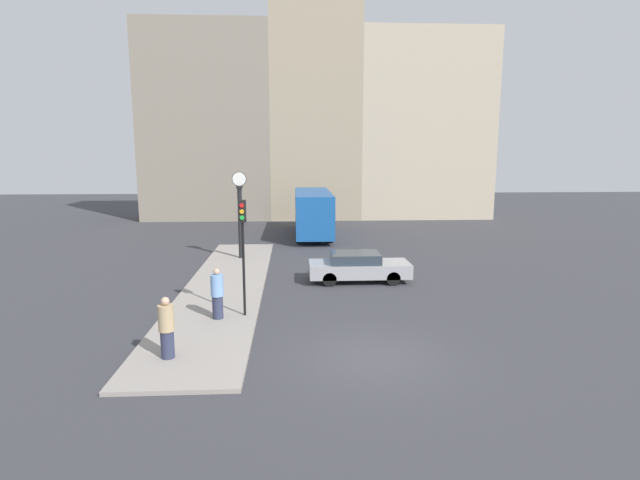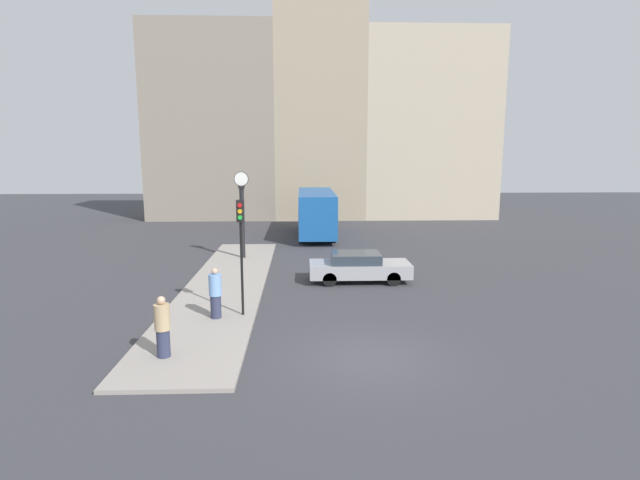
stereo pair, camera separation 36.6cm
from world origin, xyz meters
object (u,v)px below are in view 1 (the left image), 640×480
sedan_car (358,267)px  bus_distant (313,211)px  pedestrian_tan_coat (167,328)px  street_clock (240,214)px  traffic_light_near (243,234)px  pedestrian_blue_stripe (217,294)px

sedan_car → bus_distant: size_ratio=0.50×
pedestrian_tan_coat → sedan_car: bearing=53.1°
bus_distant → street_clock: size_ratio=1.94×
sedan_car → bus_distant: bus_distant is taller
street_clock → bus_distant: bearing=61.9°
traffic_light_near → pedestrian_tan_coat: size_ratio=2.32×
street_clock → pedestrian_blue_stripe: (0.24, -10.22, -1.55)m
sedan_car → street_clock: size_ratio=0.97×
sedan_car → pedestrian_blue_stripe: bearing=-136.6°
sedan_car → traffic_light_near: 7.20m
bus_distant → pedestrian_tan_coat: bus_distant is taller
traffic_light_near → pedestrian_blue_stripe: size_ratio=2.31×
sedan_car → bus_distant: (-1.57, 12.90, 1.09)m
street_clock → sedan_car: bearing=-40.5°
bus_distant → pedestrian_tan_coat: 22.06m
traffic_light_near → sedan_car: bearing=46.7°
sedan_car → street_clock: street_clock is taller
bus_distant → pedestrian_blue_stripe: 18.61m
sedan_car → street_clock: (-5.80, 4.96, 1.86)m
bus_distant → street_clock: street_clock is taller
sedan_car → pedestrian_tan_coat: pedestrian_tan_coat is taller
sedan_car → traffic_light_near: size_ratio=1.12×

